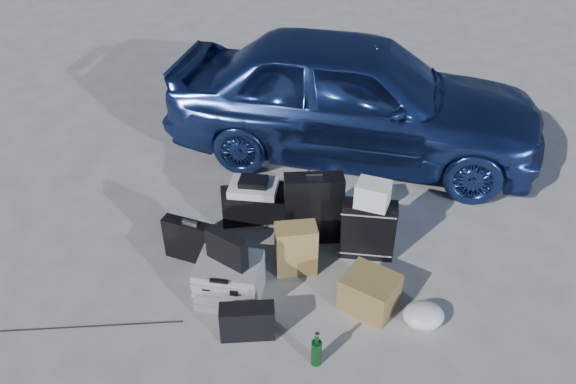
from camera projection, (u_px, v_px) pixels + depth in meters
The scene contains 16 objects.
ground at pixel (274, 315), 4.36m from camera, with size 60.00×60.00×0.00m, color #ABABA6.
car at pixel (354, 96), 6.00m from camera, with size 1.60×3.97×1.35m, color #2D4692.
pelican_case at pixel (230, 280), 4.43m from camera, with size 0.49×0.40×0.36m, color #A8AAAE.
laptop_bag at pixel (227, 249), 4.26m from camera, with size 0.35×0.09×0.27m, color black.
briefcase at pixel (192, 241), 4.78m from camera, with size 0.51×0.11×0.40m, color black.
suitcase_left at pixel (313, 209), 4.94m from camera, with size 0.51×0.18×0.67m, color black.
suitcase_right at pixel (368, 230), 4.79m from camera, with size 0.46×0.17×0.55m, color black.
white_carton at pixel (373, 194), 4.56m from camera, with size 0.26×0.21×0.21m, color silver.
duffel_bag at pixel (255, 205), 5.29m from camera, with size 0.62×0.27×0.31m, color black.
flat_box_white at pixel (253, 188), 5.18m from camera, with size 0.44×0.33×0.08m, color silver.
flat_box_black at pixel (253, 182), 5.14m from camera, with size 0.26×0.18×0.06m, color black.
kraft_bag at pixel (296, 249), 4.66m from camera, with size 0.34×0.20×0.45m, color #AC8C4B.
cardboard_box at pixel (370, 292), 4.36m from camera, with size 0.39×0.34×0.29m, color olive.
plastic_bag at pixel (423, 315), 4.25m from camera, with size 0.31×0.27×0.17m, color silver.
messenger_bag at pixel (247, 321), 4.13m from camera, with size 0.40×0.15×0.28m, color black.
green_bottle at pixel (316, 349), 3.91m from camera, with size 0.08×0.08×0.30m, color black.
Camera 1 is at (0.83, -2.89, 3.30)m, focal length 35.00 mm.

